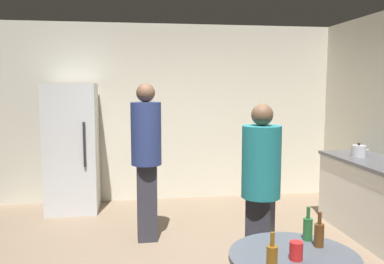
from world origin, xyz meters
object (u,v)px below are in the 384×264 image
Objects in this scene: person_in_teal_shirt at (261,181)px; beer_bottle_amber at (272,258)px; person_in_navy_shirt at (146,149)px; kettle at (359,151)px; beer_bottle_brown at (319,234)px; refrigerator at (72,148)px; plastic_cup_red at (296,251)px; beer_bottle_green at (308,228)px.

beer_bottle_amber is at bearing 20.45° from person_in_teal_shirt.
kettle is at bearing 89.18° from person_in_navy_shirt.
person_in_navy_shirt is (-1.03, 2.17, 0.24)m from beer_bottle_brown.
person_in_navy_shirt reaches higher than person_in_teal_shirt.
refrigerator reaches higher than plastic_cup_red.
kettle reaches higher than plastic_cup_red.
beer_bottle_amber is 1.34m from person_in_teal_shirt.
kettle is 3.22m from beer_bottle_amber.
refrigerator is at bearing 160.70° from kettle.
beer_bottle_amber is 0.58m from beer_bottle_green.
refrigerator is at bearing 120.21° from beer_bottle_brown.
beer_bottle_green is (0.40, 0.42, 0.00)m from beer_bottle_amber.
beer_bottle_amber and beer_bottle_brown have the same top height.
kettle reaches higher than beer_bottle_amber.
kettle is 1.06× the size of beer_bottle_brown.
person_in_teal_shirt is at bearing 82.48° from plastic_cup_red.
beer_bottle_brown is 0.14× the size of person_in_teal_shirt.
plastic_cup_red is at bearing -143.11° from beer_bottle_brown.
beer_bottle_green is 2.09× the size of plastic_cup_red.
refrigerator is at bearing 120.76° from beer_bottle_green.
kettle is 2.99m from plastic_cup_red.
kettle is 0.14× the size of person_in_navy_shirt.
kettle is at bearing 52.73° from beer_bottle_green.
person_in_teal_shirt is (-0.05, 0.87, 0.12)m from beer_bottle_green.
refrigerator is 7.38× the size of kettle.
beer_bottle_green is at bearing -127.27° from kettle.
person_in_navy_shirt reaches higher than beer_bottle_amber.
beer_bottle_amber is 2.09× the size of plastic_cup_red.
person_in_navy_shirt is (1.00, -1.31, 0.16)m from refrigerator.
refrigerator is 3.81m from kettle.
refrigerator is 1.00× the size of person_in_navy_shirt.
beer_bottle_amber is 0.24m from plastic_cup_red.
beer_bottle_brown and beer_bottle_green have the same top height.
beer_bottle_amber is 0.52m from beer_bottle_brown.
plastic_cup_red is 1.17m from person_in_teal_shirt.
refrigerator reaches higher than beer_bottle_brown.
kettle reaches higher than beer_bottle_green.
refrigerator is 4.11m from beer_bottle_amber.
person_in_teal_shirt reaches higher than beer_bottle_brown.
beer_bottle_green is (-1.60, -2.10, -0.15)m from kettle.
person_in_teal_shirt is at bearing 94.17° from beer_bottle_brown.
kettle is at bearing 51.63° from beer_bottle_amber.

